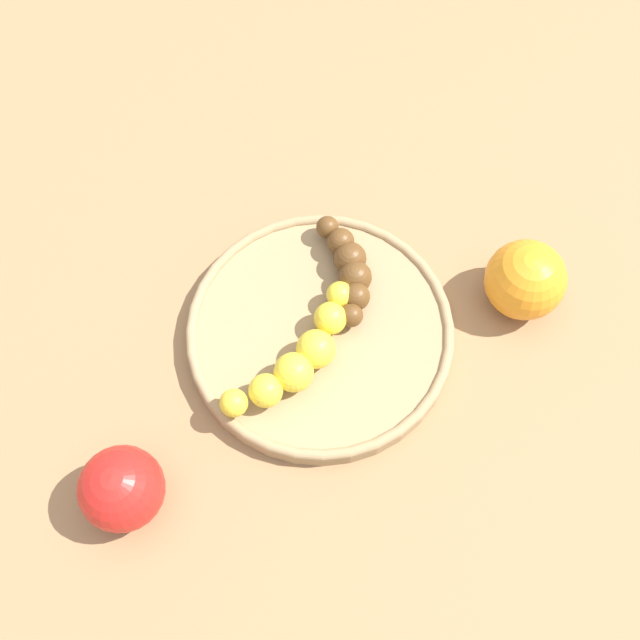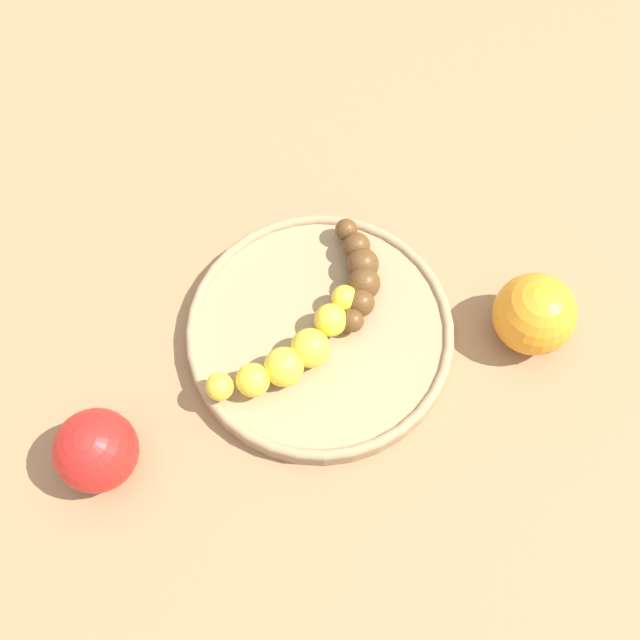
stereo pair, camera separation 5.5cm
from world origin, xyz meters
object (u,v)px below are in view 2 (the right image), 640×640
object	(u,v)px
banana_overripe	(359,274)
orange_fruit	(535,318)
fruit_bowl	(320,332)
banana_yellow	(293,353)
apple_red	(96,450)

from	to	relation	value
banana_overripe	orange_fruit	size ratio (longest dim) A/B	1.57
fruit_bowl	banana_yellow	size ratio (longest dim) A/B	1.81
apple_red	banana_yellow	bearing A→B (deg)	116.53
banana_overripe	apple_red	size ratio (longest dim) A/B	1.66
banana_yellow	apple_red	world-z (taller)	apple_red
banana_yellow	orange_fruit	bearing A→B (deg)	60.65
fruit_bowl	banana_yellow	xyz separation A→B (m)	(0.03, -0.02, 0.03)
banana_overripe	orange_fruit	xyz separation A→B (m)	(0.05, 0.16, 0.00)
banana_yellow	orange_fruit	xyz separation A→B (m)	(-0.03, 0.22, 0.00)
apple_red	orange_fruit	xyz separation A→B (m)	(-0.11, 0.39, 0.00)
fruit_bowl	banana_overripe	xyz separation A→B (m)	(-0.05, 0.04, 0.02)
banana_yellow	orange_fruit	size ratio (longest dim) A/B	1.82
fruit_bowl	orange_fruit	xyz separation A→B (m)	(0.00, 0.20, 0.03)
apple_red	banana_overripe	bearing A→B (deg)	125.29
banana_overripe	banana_yellow	bearing A→B (deg)	-128.97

